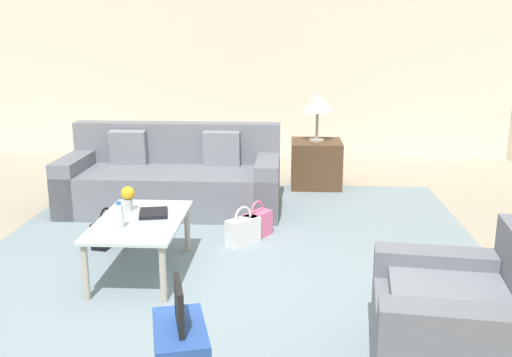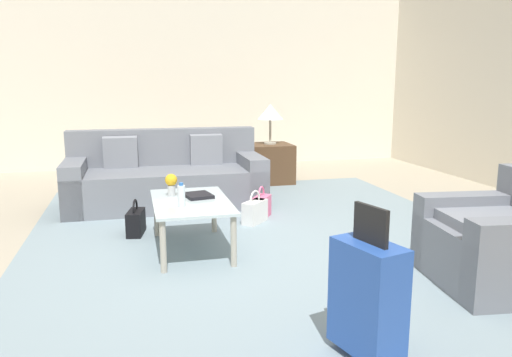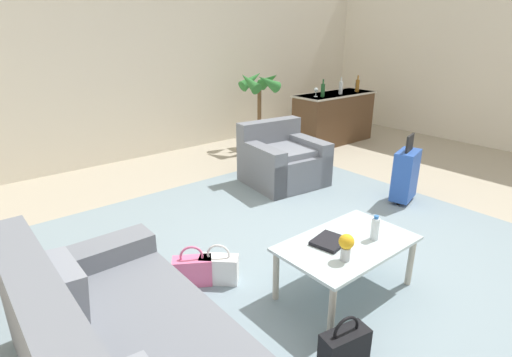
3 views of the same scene
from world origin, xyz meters
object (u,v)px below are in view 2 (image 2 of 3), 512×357
(flower_vase, at_px, (171,183))
(armchair, at_px, (507,246))
(table_lamp, at_px, (270,113))
(handbag_black, at_px, (136,222))
(coffee_table_book, at_px, (198,195))
(handbag_white, at_px, (255,211))
(couch, at_px, (166,180))
(handbag_pink, at_px, (261,206))
(side_table, at_px, (270,163))
(water_bottle, at_px, (181,196))
(coffee_table, at_px, (191,207))
(suitcase_blue, at_px, (368,296))

(flower_vase, bearing_deg, armchair, 56.60)
(table_lamp, relative_size, handbag_black, 1.64)
(flower_vase, height_order, table_lamp, table_lamp)
(coffee_table_book, bearing_deg, handbag_white, 119.54)
(couch, distance_m, coffee_table_book, 1.70)
(handbag_pink, bearing_deg, coffee_table_book, -45.66)
(coffee_table_book, xyz_separation_m, side_table, (-2.68, 1.42, -0.18))
(table_lamp, bearing_deg, coffee_table_book, -27.92)
(handbag_white, bearing_deg, water_bottle, -43.23)
(coffee_table, xyz_separation_m, water_bottle, (0.20, -0.10, 0.15))
(couch, bearing_deg, water_bottle, -0.00)
(suitcase_blue, bearing_deg, water_bottle, -156.04)
(suitcase_blue, bearing_deg, side_table, 170.54)
(flower_vase, distance_m, handbag_black, 0.67)
(suitcase_blue, bearing_deg, couch, -168.12)
(coffee_table_book, distance_m, table_lamp, 3.09)
(handbag_pink, bearing_deg, coffee_table, -44.28)
(armchair, relative_size, handbag_pink, 2.96)
(coffee_table, distance_m, side_table, 3.18)
(water_bottle, bearing_deg, handbag_pink, 138.39)
(couch, bearing_deg, handbag_white, 37.82)
(flower_vase, xyz_separation_m, handbag_black, (-0.37, -0.33, -0.45))
(coffee_table, height_order, table_lamp, table_lamp)
(water_bottle, xyz_separation_m, coffee_table_book, (-0.32, 0.18, -0.08))
(coffee_table, relative_size, handbag_white, 3.02)
(suitcase_blue, bearing_deg, handbag_white, 178.92)
(armchair, bearing_deg, handbag_black, -125.69)
(coffee_table_book, relative_size, handbag_black, 0.72)
(flower_vase, xyz_separation_m, table_lamp, (-2.58, 1.65, 0.46))
(coffee_table, height_order, suitcase_blue, suitcase_blue)
(coffee_table, distance_m, handbag_pink, 1.27)
(coffee_table_book, distance_m, side_table, 3.04)
(coffee_table_book, distance_m, handbag_white, 0.95)
(table_lamp, bearing_deg, suitcase_blue, -9.46)
(handbag_white, xyz_separation_m, handbag_black, (0.11, -1.23, 0.00))
(water_bottle, relative_size, handbag_pink, 0.57)
(armchair, xyz_separation_m, coffee_table_book, (-1.43, -2.09, 0.18))
(suitcase_blue, relative_size, handbag_pink, 2.37)
(coffee_table, xyz_separation_m, flower_vase, (-0.22, -0.15, 0.18))
(water_bottle, bearing_deg, coffee_table_book, 150.64)
(handbag_pink, bearing_deg, side_table, 161.70)
(table_lamp, bearing_deg, handbag_pink, -18.30)
(handbag_white, bearing_deg, table_lamp, 160.33)
(side_table, xyz_separation_m, table_lamp, (0.00, 0.00, 0.75))
(handbag_black, bearing_deg, handbag_white, 95.25)
(coffee_table, bearing_deg, handbag_pink, 135.72)
(coffee_table, bearing_deg, water_bottle, -26.57)
(coffee_table, xyz_separation_m, handbag_pink, (-0.89, 0.87, -0.27))
(couch, distance_m, table_lamp, 2.02)
(couch, bearing_deg, side_table, 121.95)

